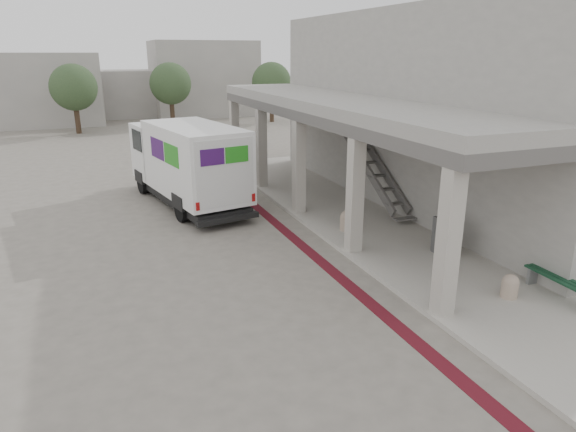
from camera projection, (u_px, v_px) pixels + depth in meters
name	position (u px, v px, depth m)	size (l,w,h in m)	color
ground	(291.00, 271.00, 13.55)	(120.00, 120.00, 0.00)	#686159
bike_lane_stripe	(297.00, 241.00, 15.67)	(0.35, 40.00, 0.01)	#511019
sidewalk	(419.00, 248.00, 14.94)	(4.40, 28.00, 0.12)	#A09B90
transit_building	(417.00, 112.00, 18.90)	(7.60, 17.00, 7.00)	gray
distant_backdrop	(102.00, 87.00, 43.48)	(28.00, 10.00, 6.50)	gray
tree_left	(74.00, 88.00, 35.60)	(3.20, 3.20, 4.80)	#38281C
tree_mid	(170.00, 84.00, 39.83)	(3.20, 3.20, 4.80)	#38281C
tree_right	(272.00, 82.00, 41.77)	(3.20, 3.20, 4.80)	#38281C
fedex_truck	(186.00, 162.00, 19.07)	(3.43, 7.47, 3.07)	black
bench	(562.00, 284.00, 11.74)	(0.48, 1.95, 0.45)	gray
bollard_near	(510.00, 286.00, 11.75)	(0.38, 0.38, 0.57)	tan
bollard_far	(347.00, 220.00, 16.22)	(0.43, 0.43, 0.64)	gray
utility_cabinet	(445.00, 237.00, 14.22)	(0.47, 0.62, 1.04)	slate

